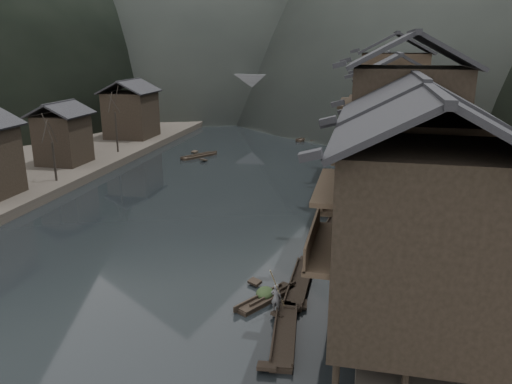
# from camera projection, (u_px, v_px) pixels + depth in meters

# --- Properties ---
(water) EXTENTS (300.00, 300.00, 0.00)m
(water) POSITION_uv_depth(u_px,v_px,m) (134.00, 272.00, 33.78)
(water) COLOR black
(water) RESTS_ON ground
(left_bank) EXTENTS (40.00, 200.00, 1.20)m
(left_bank) POSITION_uv_depth(u_px,v_px,m) (42.00, 138.00, 78.33)
(left_bank) COLOR #2D2823
(left_bank) RESTS_ON ground
(stilt_houses) EXTENTS (9.00, 67.60, 16.24)m
(stilt_houses) POSITION_uv_depth(u_px,v_px,m) (396.00, 112.00, 45.54)
(stilt_houses) COLOR black
(stilt_houses) RESTS_ON ground
(left_houses) EXTENTS (8.10, 53.20, 8.73)m
(left_houses) POSITION_uv_depth(u_px,v_px,m) (41.00, 130.00, 55.25)
(left_houses) COLOR black
(left_houses) RESTS_ON left_bank
(bare_trees) EXTENTS (3.77, 45.64, 7.55)m
(bare_trees) POSITION_uv_depth(u_px,v_px,m) (4.00, 141.00, 44.76)
(bare_trees) COLOR black
(bare_trees) RESTS_ON left_bank
(moored_sampans) EXTENTS (3.27, 72.86, 0.47)m
(moored_sampans) POSITION_uv_depth(u_px,v_px,m) (337.00, 177.00, 56.74)
(moored_sampans) COLOR black
(moored_sampans) RESTS_ON water
(midriver_boats) EXTENTS (16.56, 21.71, 0.45)m
(midriver_boats) POSITION_uv_depth(u_px,v_px,m) (258.00, 146.00, 73.82)
(midriver_boats) COLOR black
(midriver_boats) RESTS_ON water
(stone_bridge) EXTENTS (40.00, 6.00, 9.00)m
(stone_bridge) POSITION_uv_depth(u_px,v_px,m) (293.00, 94.00, 99.61)
(stone_bridge) COLOR #4C4C4F
(stone_bridge) RESTS_ON ground
(hero_sampan) EXTENTS (3.21, 4.55, 0.43)m
(hero_sampan) POSITION_uv_depth(u_px,v_px,m) (266.00, 298.00, 29.99)
(hero_sampan) COLOR black
(hero_sampan) RESTS_ON water
(cargo_heap) EXTENTS (1.06, 1.39, 0.64)m
(cargo_heap) POSITION_uv_depth(u_px,v_px,m) (265.00, 288.00, 30.03)
(cargo_heap) COLOR black
(cargo_heap) RESTS_ON hero_sampan
(boatman) EXTENTS (0.65, 0.45, 1.71)m
(boatman) POSITION_uv_depth(u_px,v_px,m) (276.00, 294.00, 28.14)
(boatman) COLOR #535355
(boatman) RESTS_ON hero_sampan
(bamboo_pole) EXTENTS (0.88, 1.78, 3.71)m
(bamboo_pole) POSITION_uv_depth(u_px,v_px,m) (280.00, 250.00, 27.32)
(bamboo_pole) COLOR #8C7A51
(bamboo_pole) RESTS_ON boatman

